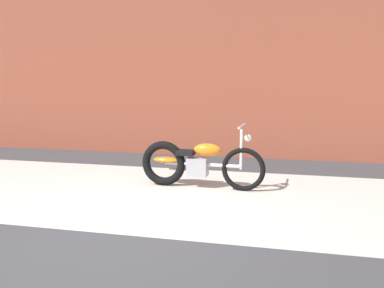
% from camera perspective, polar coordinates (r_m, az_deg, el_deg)
% --- Properties ---
extents(ground_plane, '(80.00, 80.00, 0.00)m').
position_cam_1_polar(ground_plane, '(4.97, -10.59, -11.76)').
color(ground_plane, '#38383A').
extents(sidewalk_slab, '(36.00, 3.50, 0.01)m').
position_cam_1_polar(sidewalk_slab, '(6.53, -4.33, -6.57)').
color(sidewalk_slab, '#B2ADA3').
rests_on(sidewalk_slab, ground).
extents(brick_building_wall, '(36.00, 0.50, 5.24)m').
position_cam_1_polar(brick_building_wall, '(9.67, 1.88, 14.12)').
color(brick_building_wall, brown).
rests_on(brick_building_wall, ground).
extents(motorcycle_orange, '(2.01, 0.58, 1.03)m').
position_cam_1_polar(motorcycle_orange, '(6.77, 0.12, -2.54)').
color(motorcycle_orange, black).
rests_on(motorcycle_orange, ground).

